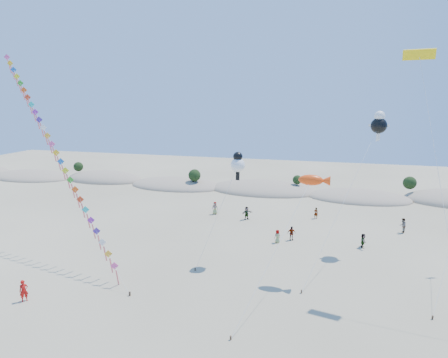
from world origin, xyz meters
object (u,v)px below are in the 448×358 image
(kite_train, at_px, (52,146))
(parafoil_kite, at_px, (420,59))
(flyer_foreground, at_px, (24,291))
(fish_kite, at_px, (314,181))

(kite_train, bearing_deg, parafoil_kite, 0.91)
(kite_train, distance_m, flyer_foreground, 15.13)
(kite_train, relative_size, fish_kite, 2.07)
(kite_train, bearing_deg, fish_kite, -0.21)
(kite_train, height_order, flyer_foreground, kite_train)
(fish_kite, distance_m, parafoil_kite, 12.39)
(kite_train, distance_m, fish_kite, 26.42)
(kite_train, height_order, parafoil_kite, kite_train)
(fish_kite, xyz_separation_m, flyer_foreground, (-21.90, -10.09, -8.11))
(parafoil_kite, bearing_deg, fish_kite, -175.14)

